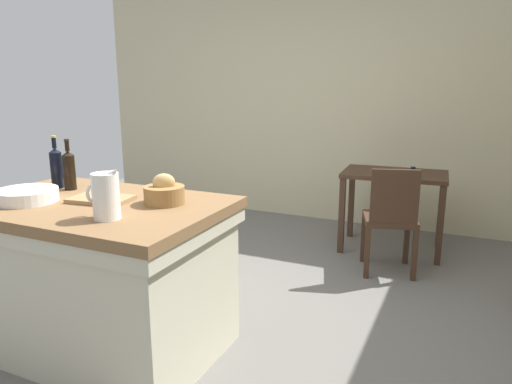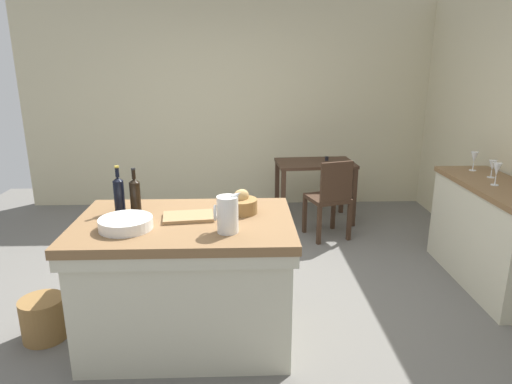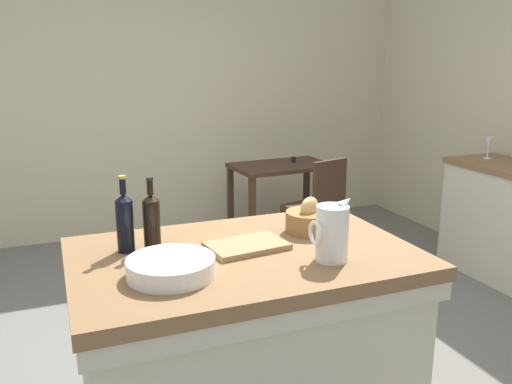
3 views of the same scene
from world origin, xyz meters
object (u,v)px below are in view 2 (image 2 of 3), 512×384
Objects in this scene: writing_desk at (315,171)px; wine_glass_middle at (497,170)px; wine_glass_far_right at (474,158)px; wicker_hamper at (44,318)px; wine_bottle_amber at (119,194)px; bread_basket at (241,205)px; island_table at (187,276)px; cutting_board at (188,217)px; pitcher at (227,214)px; wine_bottle_dark at (135,194)px; wash_bowl at (126,223)px; side_cabinet at (492,235)px; wooden_chair at (330,197)px; wine_glass_right at (492,166)px.

wine_glass_middle is (1.22, -1.66, 0.41)m from writing_desk.
wine_glass_far_right is 3.86m from wicker_hamper.
wine_bottle_amber is 2.98m from wine_glass_middle.
wine_glass_middle is (2.10, 0.60, 0.08)m from bread_basket.
wine_glass_middle is at bearing 16.47° from island_table.
wine_bottle_amber reaches higher than cutting_board.
pitcher is 2.38m from wine_glass_middle.
wine_bottle_dark is at bearing 176.48° from bread_basket.
wash_bowl is 1.02× the size of wine_bottle_amber.
side_cabinet is 4.31× the size of wine_bottle_amber.
side_cabinet is at bearing 15.74° from bread_basket.
wooden_chair is 2.25m from cutting_board.
cutting_board is at bearing 25.58° from wash_bowl.
wooden_chair is 1.58m from wine_glass_right.
pitcher reaches higher than cutting_board.
wicker_hamper is at bearing -176.03° from bread_basket.
wine_bottle_amber is 1.04m from wicker_hamper.
bread_basket is at bearing -164.26° from side_cabinet.
writing_desk is 2.45m from bread_basket.
pitcher is (0.29, -0.22, 0.52)m from island_table.
bread_basket is 0.71× the size of wine_bottle_dark.
wooden_chair is at bearing 138.05° from side_cabinet.
side_cabinet is 0.76m from wine_glass_far_right.
writing_desk is 3.01× the size of wine_bottle_dark.
wine_glass_far_right reaches higher than bread_basket.
wicker_hamper is (-3.54, -0.70, -0.30)m from side_cabinet.
wash_bowl is 1.04m from wicker_hamper.
wine_glass_right reaches higher than island_table.
wine_glass_right is (0.10, 0.25, -0.02)m from wine_glass_middle.
writing_desk is at bearing 68.64° from bread_basket.
wine_bottle_dark is 1.10m from wicker_hamper.
island_table is 1.53× the size of writing_desk.
wine_bottle_amber reaches higher than wine_glass_far_right.
island_table is 7.59× the size of wine_glass_middle.
wine_bottle_dark reaches higher than cutting_board.
island_table is at bearing -160.32° from bread_basket.
island_table is 4.38× the size of wine_bottle_amber.
wine_glass_middle reaches higher than wooden_chair.
wooden_chair is 2.90× the size of wicker_hamper.
wine_glass_right is (2.29, 1.20, -0.00)m from pitcher.
cutting_board is 1.86× the size of wine_glass_far_right.
wine_bottle_amber is 2.11× the size of wine_glass_right.
wooden_chair is at bearing 37.00° from wicker_hamper.
wine_bottle_dark is at bearing 147.87° from pitcher.
wash_bowl is 0.34m from wine_bottle_dark.
pitcher is at bearing -156.70° from side_cabinet.
wine_glass_middle is at bearing 15.89° from bread_basket.
wine_glass_far_right reaches higher than wooden_chair.
cutting_board is 1.74× the size of wine_glass_middle.
wine_bottle_amber reaches higher than wine_glass_right.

